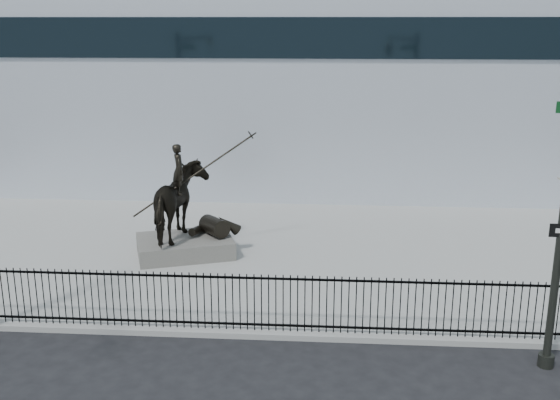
{
  "coord_description": "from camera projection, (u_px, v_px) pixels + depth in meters",
  "views": [
    {
      "loc": [
        1.87,
        -13.69,
        7.69
      ],
      "look_at": [
        0.46,
        6.0,
        2.25
      ],
      "focal_mm": 42.0,
      "sensor_mm": 36.0,
      "label": 1
    }
  ],
  "objects": [
    {
      "name": "building",
      "position": [
        290.0,
        85.0,
        33.37
      ],
      "size": [
        44.0,
        14.0,
        9.0
      ],
      "primitive_type": "cube",
      "color": "silver",
      "rests_on": "ground"
    },
    {
      "name": "equestrian_statue",
      "position": [
        185.0,
        203.0,
        21.34
      ],
      "size": [
        3.73,
        2.96,
        3.32
      ],
      "rotation": [
        0.0,
        0.0,
        0.33
      ],
      "color": "black",
      "rests_on": "statue_plinth"
    },
    {
      "name": "picket_fence",
      "position": [
        248.0,
        302.0,
        16.3
      ],
      "size": [
        22.1,
        0.1,
        1.5
      ],
      "color": "black",
      "rests_on": "plaza"
    },
    {
      "name": "plaza",
      "position": [
        268.0,
        254.0,
        22.05
      ],
      "size": [
        30.0,
        12.0,
        0.15
      ],
      "primitive_type": "cube",
      "color": "#9B9B98",
      "rests_on": "ground"
    },
    {
      "name": "ground",
      "position": [
        242.0,
        360.0,
        15.34
      ],
      "size": [
        120.0,
        120.0,
        0.0
      ],
      "primitive_type": "plane",
      "color": "black",
      "rests_on": "ground"
    },
    {
      "name": "statue_plinth",
      "position": [
        185.0,
        246.0,
        21.72
      ],
      "size": [
        3.58,
        2.99,
        0.57
      ],
      "primitive_type": "cube",
      "rotation": [
        0.0,
        0.0,
        0.33
      ],
      "color": "#585651",
      "rests_on": "plaza"
    }
  ]
}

